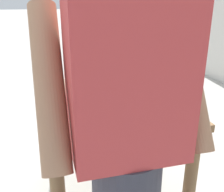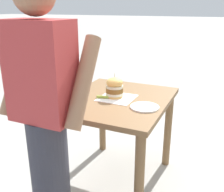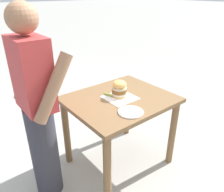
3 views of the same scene
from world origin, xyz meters
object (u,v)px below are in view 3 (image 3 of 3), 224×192
object	(u,v)px
side_plate_with_forks	(131,112)
patio_table	(120,111)
sandwich	(119,89)
diner_across_table	(38,109)
pickle_spear	(109,95)

from	to	relation	value
side_plate_with_forks	patio_table	bearing A→B (deg)	-22.62
sandwich	diner_across_table	bearing A→B (deg)	82.61
sandwich	pickle_spear	bearing A→B (deg)	45.19
patio_table	sandwich	distance (m)	0.23
patio_table	pickle_spear	world-z (taller)	pickle_spear
side_plate_with_forks	pickle_spear	bearing A→B (deg)	-7.92
sandwich	patio_table	bearing A→B (deg)	154.73
patio_table	side_plate_with_forks	distance (m)	0.33
diner_across_table	pickle_spear	bearing A→B (deg)	-92.11
patio_table	sandwich	world-z (taller)	sandwich
pickle_spear	side_plate_with_forks	world-z (taller)	pickle_spear
patio_table	pickle_spear	distance (m)	0.20
pickle_spear	patio_table	bearing A→B (deg)	-148.52
pickle_spear	side_plate_with_forks	size ratio (longest dim) A/B	0.45
side_plate_with_forks	sandwich	bearing A→B (deg)	-22.86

